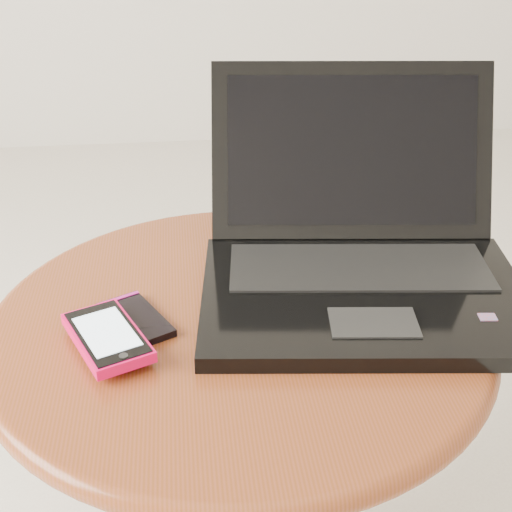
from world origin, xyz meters
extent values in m
cylinder|color=brown|center=(0.07, 0.04, 0.24)|extent=(0.09, 0.09, 0.41)
cylinder|color=brown|center=(0.07, 0.04, 0.46)|extent=(0.57, 0.57, 0.03)
torus|color=brown|center=(0.07, 0.04, 0.46)|extent=(0.59, 0.59, 0.03)
cube|color=black|center=(0.22, 0.05, 0.48)|extent=(0.41, 0.31, 0.02)
cube|color=black|center=(0.23, 0.10, 0.49)|extent=(0.33, 0.15, 0.00)
cube|color=black|center=(0.21, -0.02, 0.49)|extent=(0.10, 0.07, 0.00)
cube|color=red|center=(0.34, -0.02, 0.49)|extent=(0.02, 0.02, 0.00)
cube|color=black|center=(0.24, 0.23, 0.60)|extent=(0.38, 0.15, 0.22)
cube|color=black|center=(0.24, 0.23, 0.60)|extent=(0.34, 0.12, 0.18)
cube|color=black|center=(-0.05, 0.04, 0.48)|extent=(0.09, 0.11, 0.01)
cube|color=#C01D8A|center=(-0.07, 0.08, 0.48)|extent=(0.05, 0.03, 0.00)
cube|color=#F10751|center=(-0.08, -0.01, 0.49)|extent=(0.11, 0.14, 0.01)
cube|color=black|center=(-0.08, -0.01, 0.49)|extent=(0.10, 0.13, 0.00)
cube|color=silver|center=(-0.08, -0.01, 0.49)|extent=(0.08, 0.10, 0.00)
cylinder|color=black|center=(-0.06, -0.06, 0.49)|extent=(0.01, 0.01, 0.00)
camera|label=1|loc=(0.01, -0.66, 0.93)|focal=50.28mm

